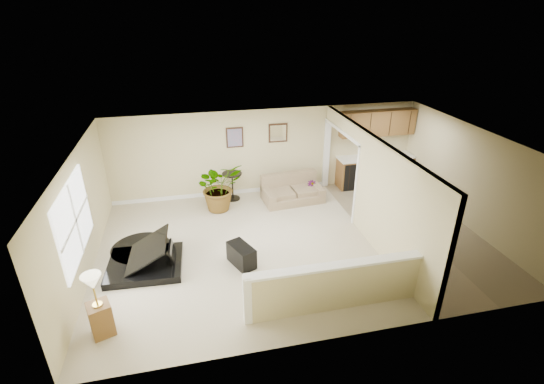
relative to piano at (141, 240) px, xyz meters
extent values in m
plane|color=#BBB092|center=(3.42, 0.09, -0.61)|extent=(9.00, 9.00, 0.00)
cube|color=beige|center=(3.42, 3.09, 0.64)|extent=(9.00, 0.04, 2.50)
cube|color=beige|center=(3.42, -2.91, 0.64)|extent=(9.00, 0.04, 2.50)
cube|color=beige|center=(-1.08, 0.09, 0.64)|extent=(0.04, 6.00, 2.50)
cube|color=beige|center=(7.92, 0.09, 0.64)|extent=(0.04, 6.00, 2.50)
cube|color=silver|center=(3.42, 0.09, 1.89)|extent=(9.00, 6.00, 0.04)
cube|color=#9A8768|center=(6.57, 0.09, -0.61)|extent=(2.70, 6.00, 0.01)
cube|color=beige|center=(5.22, -1.11, 0.64)|extent=(0.12, 3.60, 2.50)
cube|color=beige|center=(5.22, 1.87, 1.69)|extent=(0.12, 2.35, 0.40)
cube|color=beige|center=(3.57, -2.21, -0.14)|extent=(3.30, 0.12, 0.95)
cube|color=white|center=(3.57, -2.21, 0.35)|extent=(3.40, 0.22, 0.05)
cube|color=white|center=(1.92, -2.21, -0.11)|extent=(0.14, 0.14, 1.00)
cube|color=white|center=(-1.06, -0.41, 0.84)|extent=(0.05, 2.15, 1.45)
cube|color=#331D12|center=(2.47, 3.07, 1.14)|extent=(0.48, 0.03, 0.58)
cube|color=#965F7A|center=(2.47, 3.05, 1.14)|extent=(0.40, 0.01, 0.50)
cube|color=#331D12|center=(3.72, 3.07, 1.19)|extent=(0.55, 0.03, 0.55)
cube|color=silver|center=(3.72, 3.05, 1.19)|extent=(0.46, 0.01, 0.46)
cube|color=brown|center=(6.72, 2.79, -0.16)|extent=(2.30, 0.60, 0.90)
cube|color=white|center=(6.72, 2.79, 0.31)|extent=(2.36, 0.65, 0.04)
cube|color=black|center=(5.92, 2.79, -0.18)|extent=(0.60, 0.60, 0.84)
cube|color=brown|center=(6.72, 2.91, 1.34)|extent=(2.30, 0.35, 0.75)
cube|color=black|center=(0.04, -0.15, 0.21)|extent=(1.61, 1.40, 0.32)
cylinder|color=black|center=(-0.12, 0.44, 0.21)|extent=(1.32, 1.32, 0.32)
cube|color=white|center=(0.95, -0.15, 0.16)|extent=(0.29, 1.07, 0.02)
cube|color=black|center=(-0.07, -0.04, 0.49)|extent=(1.27, 1.28, 0.72)
cube|color=black|center=(2.07, -0.47, -0.38)|extent=(0.60, 0.78, 0.47)
cube|color=#96785F|center=(3.97, 2.27, -0.38)|extent=(1.75, 1.09, 0.47)
cube|color=#96785F|center=(3.97, 2.64, 0.10)|extent=(1.68, 0.37, 0.49)
cube|color=#96785F|center=(3.24, 2.27, -0.05)|extent=(0.28, 0.96, 0.18)
cube|color=#96785F|center=(4.71, 2.27, -0.05)|extent=(0.28, 0.96, 0.18)
cylinder|color=black|center=(2.31, 2.74, -0.59)|extent=(0.40, 0.40, 0.03)
cylinder|color=black|center=(2.31, 2.74, -0.21)|extent=(0.04, 0.04, 0.79)
cylinder|color=black|center=(2.31, 2.74, 0.18)|extent=(0.56, 0.56, 0.03)
cylinder|color=black|center=(1.89, 2.22, -0.48)|extent=(0.39, 0.39, 0.27)
imported|color=#174414|center=(1.89, 2.22, 0.07)|extent=(1.49, 1.39, 1.36)
cylinder|color=black|center=(4.57, 2.39, -0.52)|extent=(0.26, 0.26, 0.18)
imported|color=#174414|center=(4.57, 2.39, -0.36)|extent=(0.28, 0.28, 0.50)
cube|color=brown|center=(-0.55, -1.91, -0.30)|extent=(0.46, 0.46, 0.62)
cylinder|color=gold|center=(-0.55, -1.91, 0.01)|extent=(0.16, 0.16, 0.02)
cylinder|color=gold|center=(-0.55, -1.91, 0.22)|extent=(0.03, 0.03, 0.41)
cone|color=#FFF8D0|center=(-0.55, -1.91, 0.47)|extent=(0.33, 0.33, 0.27)
camera|label=1|loc=(1.17, -7.51, 4.52)|focal=26.00mm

